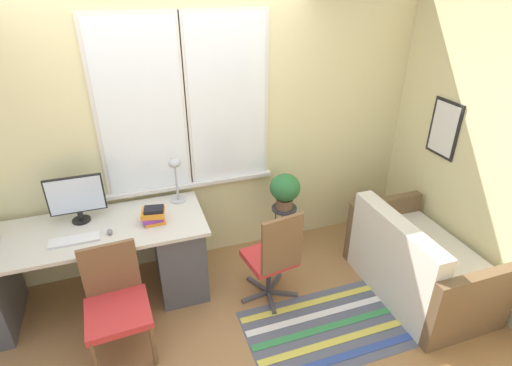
{
  "coord_description": "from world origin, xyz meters",
  "views": [
    {
      "loc": [
        -0.39,
        -2.63,
        2.62
      ],
      "look_at": [
        0.57,
        0.18,
        1.06
      ],
      "focal_mm": 28.0,
      "sensor_mm": 36.0,
      "label": 1
    }
  ],
  "objects_px": {
    "desk_chair_wooden": "(116,302)",
    "book_stack": "(153,215)",
    "couch_loveseat": "(417,265)",
    "keyboard": "(75,240)",
    "desk_lamp": "(175,171)",
    "office_chair_swivel": "(274,257)",
    "monitor": "(76,198)",
    "mouse": "(110,232)",
    "potted_plant": "(285,189)",
    "plant_stand": "(284,213)"
  },
  "relations": [
    {
      "from": "desk_chair_wooden",
      "to": "book_stack",
      "type": "bearing_deg",
      "value": 50.79
    },
    {
      "from": "book_stack",
      "to": "couch_loveseat",
      "type": "distance_m",
      "value": 2.38
    },
    {
      "from": "keyboard",
      "to": "desk_chair_wooden",
      "type": "xyz_separation_m",
      "value": [
        0.25,
        -0.43,
        -0.32
      ]
    },
    {
      "from": "book_stack",
      "to": "keyboard",
      "type": "bearing_deg",
      "value": -173.01
    },
    {
      "from": "desk_lamp",
      "to": "office_chair_swivel",
      "type": "xyz_separation_m",
      "value": [
        0.67,
        -0.71,
        -0.59
      ]
    },
    {
      "from": "monitor",
      "to": "desk_chair_wooden",
      "type": "xyz_separation_m",
      "value": [
        0.21,
        -0.73,
        -0.54
      ]
    },
    {
      "from": "desk_lamp",
      "to": "couch_loveseat",
      "type": "relative_size",
      "value": 0.33
    },
    {
      "from": "office_chair_swivel",
      "to": "couch_loveseat",
      "type": "bearing_deg",
      "value": 157.57
    },
    {
      "from": "mouse",
      "to": "desk_lamp",
      "type": "distance_m",
      "value": 0.75
    },
    {
      "from": "mouse",
      "to": "office_chair_swivel",
      "type": "height_order",
      "value": "office_chair_swivel"
    },
    {
      "from": "mouse",
      "to": "potted_plant",
      "type": "relative_size",
      "value": 0.2
    },
    {
      "from": "monitor",
      "to": "book_stack",
      "type": "distance_m",
      "value": 0.64
    },
    {
      "from": "plant_stand",
      "to": "potted_plant",
      "type": "distance_m",
      "value": 0.27
    },
    {
      "from": "book_stack",
      "to": "office_chair_swivel",
      "type": "height_order",
      "value": "office_chair_swivel"
    },
    {
      "from": "desk_lamp",
      "to": "office_chair_swivel",
      "type": "distance_m",
      "value": 1.14
    },
    {
      "from": "keyboard",
      "to": "mouse",
      "type": "xyz_separation_m",
      "value": [
        0.26,
        0.02,
        0.01
      ]
    },
    {
      "from": "book_stack",
      "to": "desk_chair_wooden",
      "type": "distance_m",
      "value": 0.74
    },
    {
      "from": "office_chair_swivel",
      "to": "potted_plant",
      "type": "height_order",
      "value": "office_chair_swivel"
    },
    {
      "from": "book_stack",
      "to": "potted_plant",
      "type": "xyz_separation_m",
      "value": [
        1.27,
        0.18,
        -0.07
      ]
    },
    {
      "from": "monitor",
      "to": "potted_plant",
      "type": "distance_m",
      "value": 1.86
    },
    {
      "from": "monitor",
      "to": "couch_loveseat",
      "type": "xyz_separation_m",
      "value": [
        2.77,
        -0.94,
        -0.7
      ]
    },
    {
      "from": "book_stack",
      "to": "desk_chair_wooden",
      "type": "bearing_deg",
      "value": -126.05
    },
    {
      "from": "desk_lamp",
      "to": "book_stack",
      "type": "bearing_deg",
      "value": -130.65
    },
    {
      "from": "keyboard",
      "to": "desk_lamp",
      "type": "height_order",
      "value": "desk_lamp"
    },
    {
      "from": "desk_lamp",
      "to": "book_stack",
      "type": "height_order",
      "value": "desk_lamp"
    },
    {
      "from": "desk_chair_wooden",
      "to": "office_chair_swivel",
      "type": "relative_size",
      "value": 0.92
    },
    {
      "from": "office_chair_swivel",
      "to": "potted_plant",
      "type": "bearing_deg",
      "value": -128.66
    },
    {
      "from": "desk_lamp",
      "to": "desk_chair_wooden",
      "type": "distance_m",
      "value": 1.18
    },
    {
      "from": "keyboard",
      "to": "desk_lamp",
      "type": "bearing_deg",
      "value": 22.93
    },
    {
      "from": "keyboard",
      "to": "couch_loveseat",
      "type": "relative_size",
      "value": 0.29
    },
    {
      "from": "office_chair_swivel",
      "to": "couch_loveseat",
      "type": "height_order",
      "value": "office_chair_swivel"
    },
    {
      "from": "keyboard",
      "to": "office_chair_swivel",
      "type": "xyz_separation_m",
      "value": [
        1.54,
        -0.34,
        -0.3
      ]
    },
    {
      "from": "keyboard",
      "to": "plant_stand",
      "type": "distance_m",
      "value": 1.92
    },
    {
      "from": "mouse",
      "to": "potted_plant",
      "type": "bearing_deg",
      "value": 8.43
    },
    {
      "from": "couch_loveseat",
      "to": "book_stack",
      "type": "bearing_deg",
      "value": 71.72
    },
    {
      "from": "keyboard",
      "to": "book_stack",
      "type": "relative_size",
      "value": 1.77
    },
    {
      "from": "book_stack",
      "to": "plant_stand",
      "type": "height_order",
      "value": "book_stack"
    },
    {
      "from": "keyboard",
      "to": "office_chair_swivel",
      "type": "height_order",
      "value": "office_chair_swivel"
    },
    {
      "from": "monitor",
      "to": "keyboard",
      "type": "distance_m",
      "value": 0.37
    },
    {
      "from": "keyboard",
      "to": "couch_loveseat",
      "type": "height_order",
      "value": "couch_loveseat"
    },
    {
      "from": "mouse",
      "to": "plant_stand",
      "type": "xyz_separation_m",
      "value": [
        1.62,
        0.24,
        -0.3
      ]
    },
    {
      "from": "keyboard",
      "to": "desk_lamp",
      "type": "xyz_separation_m",
      "value": [
        0.87,
        0.37,
        0.29
      ]
    },
    {
      "from": "keyboard",
      "to": "potted_plant",
      "type": "bearing_deg",
      "value": 7.77
    },
    {
      "from": "office_chair_swivel",
      "to": "plant_stand",
      "type": "xyz_separation_m",
      "value": [
        0.34,
        0.6,
        0.02
      ]
    },
    {
      "from": "mouse",
      "to": "potted_plant",
      "type": "height_order",
      "value": "potted_plant"
    },
    {
      "from": "potted_plant",
      "to": "plant_stand",
      "type": "bearing_deg",
      "value": -123.69
    },
    {
      "from": "book_stack",
      "to": "plant_stand",
      "type": "relative_size",
      "value": 0.38
    },
    {
      "from": "mouse",
      "to": "plant_stand",
      "type": "height_order",
      "value": "mouse"
    },
    {
      "from": "plant_stand",
      "to": "desk_chair_wooden",
      "type": "bearing_deg",
      "value": -157.11
    },
    {
      "from": "monitor",
      "to": "desk_lamp",
      "type": "height_order",
      "value": "desk_lamp"
    }
  ]
}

